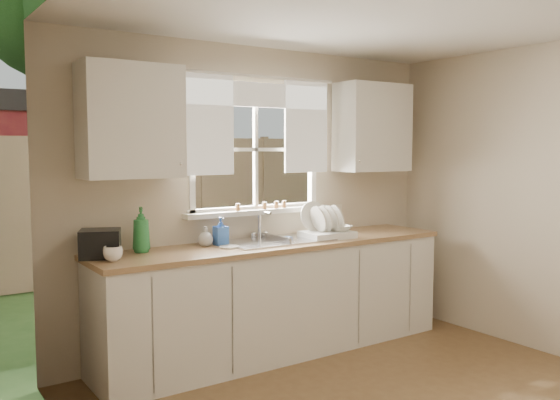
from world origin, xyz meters
TOP-DOWN VIEW (x-y plane):
  - room_walls at (0.00, -0.07)m, footprint 3.62×4.02m
  - window at (0.00, 2.00)m, footprint 1.38×0.16m
  - curtains at (0.00, 1.95)m, footprint 1.50×0.03m
  - base_cabinets at (0.00, 1.68)m, footprint 3.00×0.62m
  - countertop at (0.00, 1.68)m, footprint 3.04×0.65m
  - upper_cabinet_left at (-1.15, 1.82)m, footprint 0.70×0.33m
  - upper_cabinet_right at (1.15, 1.82)m, footprint 0.70×0.33m
  - wall_outlet at (0.88, 1.99)m, footprint 0.08×0.01m
  - sill_jars at (0.05, 1.94)m, footprint 0.50×0.04m
  - backyard at (0.58, 8.42)m, footprint 20.00×10.00m
  - sink at (0.00, 1.71)m, footprint 0.88×0.52m
  - dish_rack at (0.46, 1.63)m, footprint 0.43×0.34m
  - bowl at (0.57, 1.58)m, footprint 0.20×0.20m
  - soap_bottle_a at (-1.09, 1.84)m, footprint 0.16×0.16m
  - soap_bottle_b at (-0.46, 1.79)m, footprint 0.10×0.10m
  - soap_bottle_c at (-0.58, 1.83)m, footprint 0.12×0.12m
  - saucer at (-0.47, 1.65)m, footprint 0.15×0.15m
  - cup at (-1.37, 1.62)m, footprint 0.16×0.16m
  - black_appliance at (-1.40, 1.79)m, footprint 0.33×0.32m

SIDE VIEW (x-z plane):
  - base_cabinets at x=0.00m, z-range 0.00..0.87m
  - sink at x=0.00m, z-range 0.64..1.04m
  - countertop at x=0.00m, z-range 0.87..0.91m
  - saucer at x=-0.47m, z-range 0.91..0.92m
  - cup at x=-1.37m, z-range 0.91..1.01m
  - soap_bottle_c at x=-0.58m, z-range 0.91..1.06m
  - dish_rack at x=0.46m, z-range 0.83..1.14m
  - bowl at x=0.57m, z-range 0.96..1.01m
  - black_appliance at x=-1.40m, z-range 0.91..1.11m
  - soap_bottle_b at x=-0.46m, z-range 0.91..1.13m
  - soap_bottle_a at x=-1.09m, z-range 0.91..1.24m
  - wall_outlet at x=0.88m, z-range 1.02..1.14m
  - sill_jars at x=0.05m, z-range 1.15..1.21m
  - room_walls at x=0.00m, z-range -0.01..2.49m
  - window at x=0.00m, z-range 0.95..2.02m
  - upper_cabinet_left at x=-1.15m, z-range 1.45..2.25m
  - upper_cabinet_right at x=1.15m, z-range 1.45..2.25m
  - curtains at x=0.00m, z-range 1.53..2.34m
  - backyard at x=0.58m, z-range 0.40..6.53m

